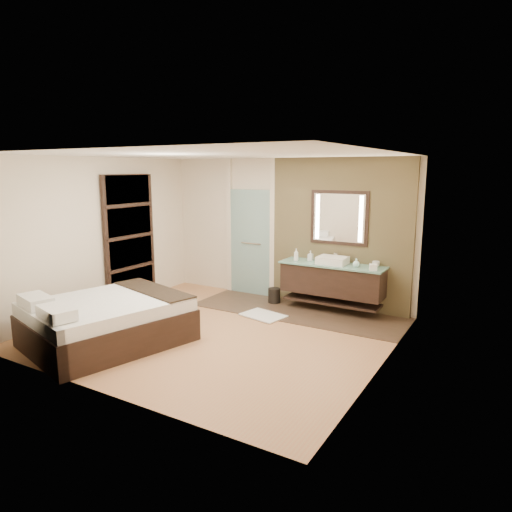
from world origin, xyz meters
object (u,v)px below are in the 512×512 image
Objects in this scene: waste_bin at (274,296)px; bed at (107,321)px; mirror_unit at (339,218)px; vanity at (332,280)px.

bed is at bearing -110.62° from waste_bin.
mirror_unit reaches higher than waste_bin.
vanity is 1.75× the size of mirror_unit.
vanity is 0.76× the size of bed.
bed is 8.55× the size of waste_bin.
vanity is at bearing -90.00° from mirror_unit.
vanity is 3.82m from bed.
vanity is 1.20m from waste_bin.
bed is at bearing -126.19° from vanity.
vanity is at bearing 68.94° from bed.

